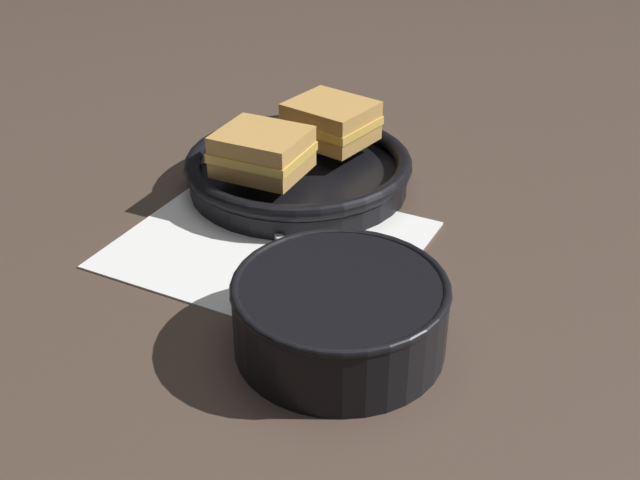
{
  "coord_description": "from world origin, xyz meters",
  "views": [
    {
      "loc": [
        0.35,
        -0.55,
        0.43
      ],
      "look_at": [
        -0.01,
        -0.01,
        0.03
      ],
      "focal_mm": 45.0,
      "sensor_mm": 36.0,
      "label": 1
    }
  ],
  "objects": [
    {
      "name": "sandwich_near_left",
      "position": [
        -0.12,
        0.18,
        0.06
      ],
      "size": [
        0.1,
        0.09,
        0.05
      ],
      "rotation": [
        0.0,
        0.0,
        3.08
      ],
      "color": "#C18E47",
      "rests_on": "skillet"
    },
    {
      "name": "soup_bowl",
      "position": [
        0.07,
        -0.1,
        0.04
      ],
      "size": [
        0.18,
        0.18,
        0.06
      ],
      "color": "black",
      "rests_on": "ground_plane"
    },
    {
      "name": "spoon",
      "position": [
        -0.05,
        -0.01,
        0.01
      ],
      "size": [
        0.13,
        0.1,
        0.01
      ],
      "rotation": [
        0.0,
        0.0,
        -0.65
      ],
      "color": "silver",
      "rests_on": "napkin"
    },
    {
      "name": "napkin",
      "position": [
        -0.08,
        0.0,
        0.0
      ],
      "size": [
        0.31,
        0.28,
        0.0
      ],
      "color": "white",
      "rests_on": "ground_plane"
    },
    {
      "name": "skillet",
      "position": [
        -0.13,
        0.12,
        0.02
      ],
      "size": [
        0.26,
        0.26,
        0.04
      ],
      "color": "black",
      "rests_on": "ground_plane"
    },
    {
      "name": "ground_plane",
      "position": [
        0.0,
        0.0,
        0.0
      ],
      "size": [
        4.0,
        4.0,
        0.0
      ],
      "primitive_type": "plane",
      "color": "#47382D"
    },
    {
      "name": "sandwich_near_right",
      "position": [
        -0.14,
        0.07,
        0.06
      ],
      "size": [
        0.1,
        0.09,
        0.05
      ],
      "rotation": [
        0.0,
        0.0,
        6.43
      ],
      "color": "#C18E47",
      "rests_on": "skillet"
    }
  ]
}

